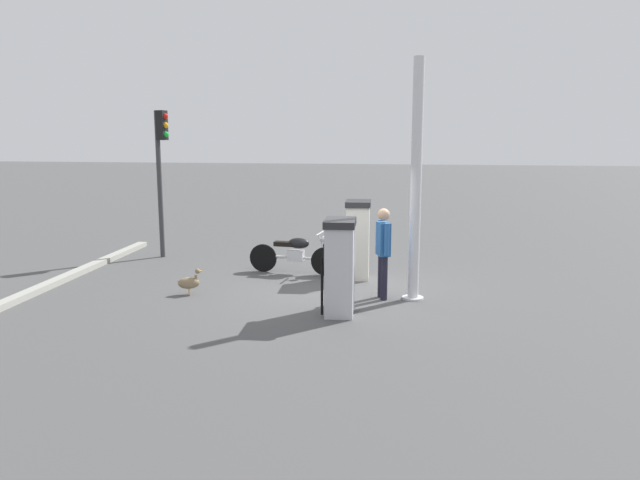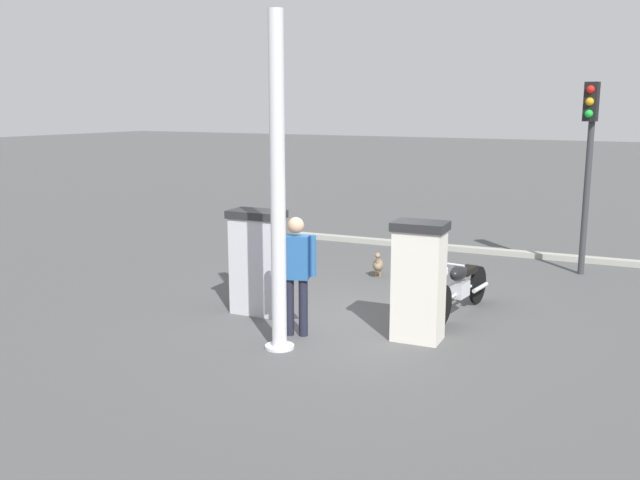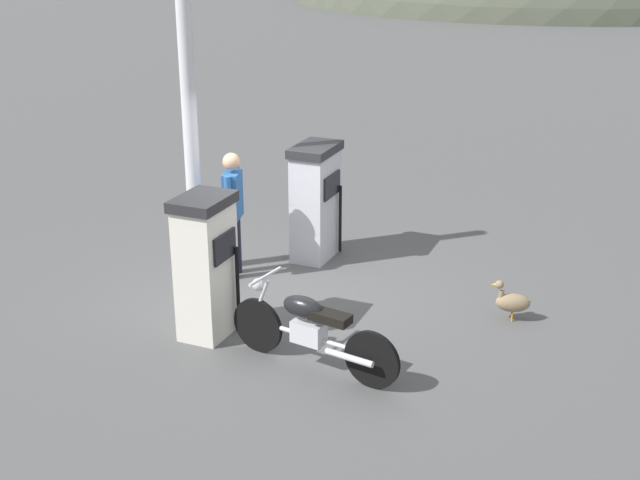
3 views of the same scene
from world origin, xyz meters
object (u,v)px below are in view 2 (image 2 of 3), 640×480
object	(u,v)px
motorcycle_near_pump	(460,285)
roadside_traffic_light	(589,145)
canopy_support_pole	(278,192)
wandering_duck	(378,264)
attendant_person	(296,268)
fuel_pump_far	(258,261)
fuel_pump_near	(419,281)

from	to	relation	value
motorcycle_near_pump	roadside_traffic_light	size ratio (longest dim) A/B	0.57
roadside_traffic_light	canopy_support_pole	distance (m)	6.99
motorcycle_near_pump	wandering_duck	world-z (taller)	motorcycle_near_pump
attendant_person	fuel_pump_far	bearing A→B (deg)	59.05
wandering_duck	canopy_support_pole	size ratio (longest dim) A/B	0.12
fuel_pump_near	wandering_duck	world-z (taller)	fuel_pump_near
attendant_person	canopy_support_pole	size ratio (longest dim) A/B	0.39
canopy_support_pole	wandering_duck	bearing A→B (deg)	5.93
fuel_pump_far	canopy_support_pole	bearing A→B (deg)	-136.45
attendant_person	wandering_duck	distance (m)	3.80
fuel_pump_far	fuel_pump_near	bearing A→B (deg)	-90.00
canopy_support_pole	fuel_pump_near	bearing A→B (deg)	-50.97
fuel_pump_near	canopy_support_pole	size ratio (longest dim) A/B	0.38
motorcycle_near_pump	fuel_pump_far	bearing A→B (deg)	116.48
wandering_duck	fuel_pump_near	bearing A→B (deg)	-147.23
attendant_person	roadside_traffic_light	bearing A→B (deg)	-27.55
fuel_pump_far	wandering_duck	size ratio (longest dim) A/B	3.22
motorcycle_near_pump	attendant_person	xyz separation A→B (m)	(-2.08, 1.75, 0.51)
motorcycle_near_pump	fuel_pump_near	bearing A→B (deg)	173.37
motorcycle_near_pump	wandering_duck	distance (m)	2.69
wandering_duck	canopy_support_pole	bearing A→B (deg)	-174.07
motorcycle_near_pump	attendant_person	world-z (taller)	attendant_person
attendant_person	wandering_duck	bearing A→B (deg)	5.77
canopy_support_pole	attendant_person	bearing A→B (deg)	7.02
fuel_pump_near	wandering_duck	xyz separation A→B (m)	(3.04, 1.96, -0.61)
roadside_traffic_light	motorcycle_near_pump	bearing A→B (deg)	161.20
fuel_pump_far	attendant_person	world-z (taller)	attendant_person
fuel_pump_far	motorcycle_near_pump	xyz separation A→B (m)	(1.42, -2.85, -0.36)
fuel_pump_far	attendant_person	bearing A→B (deg)	-120.95
fuel_pump_near	fuel_pump_far	distance (m)	2.68
wandering_duck	motorcycle_near_pump	bearing A→B (deg)	-127.42
fuel_pump_far	roadside_traffic_light	bearing A→B (deg)	-38.81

